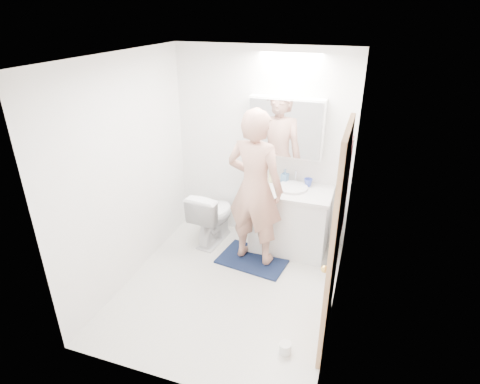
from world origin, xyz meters
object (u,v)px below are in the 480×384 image
at_px(vanity_cabinet, 290,222).
at_px(toilet, 213,216).
at_px(soap_bottle_a, 272,174).
at_px(soap_bottle_b, 285,176).
at_px(toothbrush_cup, 308,183).
at_px(medicine_cabinet, 286,128).
at_px(person, 255,188).
at_px(toilet_paper_roll, 285,348).

distance_m(vanity_cabinet, toilet, 0.98).
bearing_deg(vanity_cabinet, soap_bottle_a, 152.43).
bearing_deg(soap_bottle_b, toothbrush_cup, -3.95).
relative_size(medicine_cabinet, toothbrush_cup, 8.46).
bearing_deg(soap_bottle_a, toothbrush_cup, 1.28).
height_order(toilet, person, person).
distance_m(toilet, toilet_paper_roll, 2.02).
distance_m(medicine_cabinet, toilet_paper_roll, 2.39).
bearing_deg(toilet, soap_bottle_a, -153.04).
relative_size(toilet, toilet_paper_roll, 6.56).
bearing_deg(toilet, toothbrush_cup, -160.55).
bearing_deg(vanity_cabinet, toilet_paper_roll, -78.60).
xyz_separation_m(vanity_cabinet, soap_bottle_a, (-0.29, 0.15, 0.53)).
distance_m(vanity_cabinet, toothbrush_cup, 0.53).
relative_size(soap_bottle_a, toothbrush_cup, 1.92).
relative_size(soap_bottle_a, toilet_paper_roll, 1.81).
bearing_deg(toilet_paper_roll, soap_bottle_b, 104.16).
bearing_deg(medicine_cabinet, toilet, -158.43).
height_order(toothbrush_cup, toilet_paper_roll, toothbrush_cup).
height_order(person, toothbrush_cup, person).
xyz_separation_m(soap_bottle_b, toothbrush_cup, (0.29, -0.02, -0.04)).
height_order(toilet, soap_bottle_a, soap_bottle_a).
relative_size(medicine_cabinet, soap_bottle_b, 5.10).
distance_m(vanity_cabinet, medicine_cabinet, 1.14).
distance_m(toilet, soap_bottle_b, 1.05).
relative_size(person, toothbrush_cup, 17.37).
bearing_deg(soap_bottle_b, vanity_cabinet, -54.62).
xyz_separation_m(person, toothbrush_cup, (0.50, 0.54, -0.08)).
bearing_deg(toilet_paper_roll, vanity_cabinet, 101.40).
distance_m(toilet, person, 0.90).
distance_m(vanity_cabinet, toilet_paper_roll, 1.70).
height_order(toilet, soap_bottle_b, soap_bottle_b).
relative_size(toothbrush_cup, toilet_paper_roll, 0.95).
height_order(vanity_cabinet, toilet_paper_roll, vanity_cabinet).
bearing_deg(person, toilet_paper_roll, 126.40).
xyz_separation_m(medicine_cabinet, person, (-0.19, -0.59, -0.55)).
height_order(person, soap_bottle_a, person).
xyz_separation_m(medicine_cabinet, soap_bottle_b, (0.02, -0.03, -0.59)).
distance_m(medicine_cabinet, toilet, 1.44).
bearing_deg(toilet, person, 163.16).
relative_size(vanity_cabinet, soap_bottle_b, 5.22).
bearing_deg(person, vanity_cabinet, -123.74).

